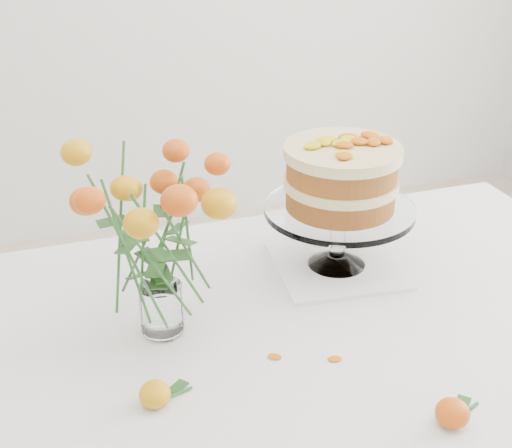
{
  "coord_description": "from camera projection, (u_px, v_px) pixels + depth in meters",
  "views": [
    {
      "loc": [
        -0.48,
        -1.07,
        1.55
      ],
      "look_at": [
        -0.09,
        0.1,
        0.92
      ],
      "focal_mm": 50.0,
      "sensor_mm": 36.0,
      "label": 1
    }
  ],
  "objects": [
    {
      "name": "loose_rose_far",
      "position": [
        452.0,
        413.0,
        1.12
      ],
      "size": [
        0.09,
        0.06,
        0.05
      ],
      "rotation": [
        0.0,
        0.0,
        0.37
      ],
      "color": "#B95609",
      "rests_on": "table"
    },
    {
      "name": "rose_vase",
      "position": [
        155.0,
        219.0,
        1.24
      ],
      "size": [
        0.32,
        0.32,
        0.41
      ],
      "rotation": [
        0.0,
        0.0,
        -0.25
      ],
      "color": "white",
      "rests_on": "table"
    },
    {
      "name": "napkin",
      "position": [
        336.0,
        265.0,
        1.57
      ],
      "size": [
        0.29,
        0.29,
        0.01
      ],
      "primitive_type": "cube",
      "rotation": [
        0.0,
        0.0,
        -0.1
      ],
      "color": "white",
      "rests_on": "table"
    },
    {
      "name": "cake_stand",
      "position": [
        341.0,
        184.0,
        1.48
      ],
      "size": [
        0.32,
        0.32,
        0.29
      ],
      "rotation": [
        0.0,
        0.0,
        0.11
      ],
      "color": "white",
      "rests_on": "napkin"
    },
    {
      "name": "table",
      "position": [
        313.0,
        350.0,
        1.44
      ],
      "size": [
        1.43,
        0.93,
        0.76
      ],
      "color": "tan",
      "rests_on": "ground"
    },
    {
      "name": "stray_petal_b",
      "position": [
        335.0,
        359.0,
        1.27
      ],
      "size": [
        0.03,
        0.02,
        0.0
      ],
      "primitive_type": "ellipsoid",
      "color": "yellow",
      "rests_on": "table"
    },
    {
      "name": "stray_petal_a",
      "position": [
        275.0,
        357.0,
        1.28
      ],
      "size": [
        0.03,
        0.02,
        0.0
      ],
      "primitive_type": "ellipsoid",
      "color": "yellow",
      "rests_on": "table"
    },
    {
      "name": "loose_rose_near",
      "position": [
        155.0,
        394.0,
        1.16
      ],
      "size": [
        0.09,
        0.05,
        0.04
      ],
      "rotation": [
        0.0,
        0.0,
        0.28
      ],
      "color": "orange",
      "rests_on": "table"
    }
  ]
}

